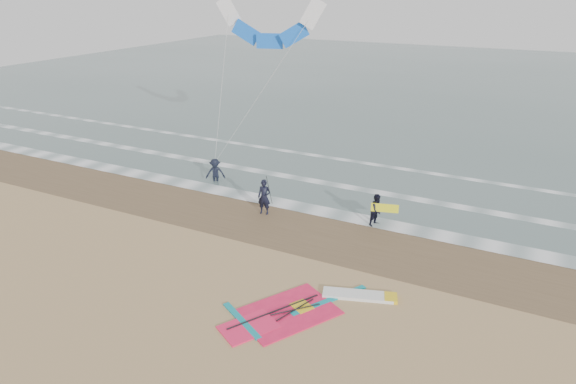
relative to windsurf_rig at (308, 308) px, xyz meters
The scene contains 11 objects.
ground 2.99m from the windsurf_rig, behind, with size 120.00×120.00×0.00m, color tan.
sea_water 47.94m from the windsurf_rig, 93.57° to the left, with size 120.00×80.00×0.02m, color #47605E.
wet_sand_band 6.57m from the windsurf_rig, 117.05° to the left, with size 120.00×5.00×0.01m, color brown.
foam_waterline 10.72m from the windsurf_rig, 106.18° to the left, with size 120.00×9.15×0.02m.
windsurf_rig is the anchor object (origin of this frame).
person_standing 8.54m from the windsurf_rig, 129.96° to the left, with size 0.67×0.44×1.83m, color black.
person_walking 7.86m from the windsurf_rig, 89.82° to the left, with size 0.78×0.61×1.60m, color black.
person_wading 13.78m from the windsurf_rig, 138.22° to the left, with size 1.14×0.66×1.77m, color black.
held_pole 8.41m from the windsurf_rig, 128.37° to the left, with size 0.17×0.86×1.82m.
carried_kiteboard 7.80m from the windsurf_rig, 86.85° to the left, with size 1.30×0.51×0.39m.
surf_kite 16.54m from the windsurf_rig, 124.07° to the left, with size 6.69×2.81×9.12m.
Camera 1 is at (9.39, -14.02, 10.89)m, focal length 32.00 mm.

